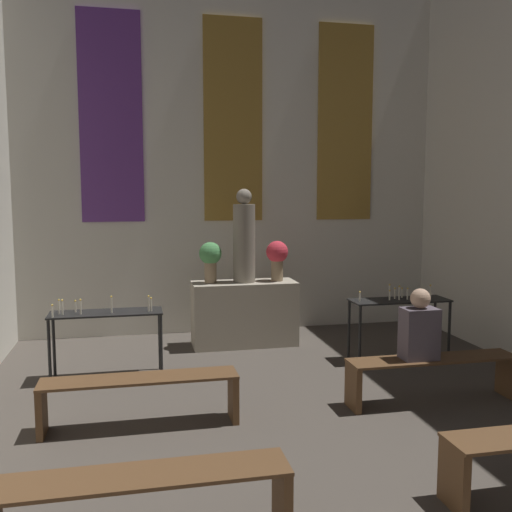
{
  "coord_description": "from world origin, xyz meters",
  "views": [
    {
      "loc": [
        -1.5,
        2.04,
        2.19
      ],
      "look_at": [
        0.0,
        9.06,
        1.37
      ],
      "focal_mm": 40.0,
      "sensor_mm": 36.0,
      "label": 1
    }
  ],
  "objects_px": {
    "altar": "(244,313)",
    "flower_vase_right": "(277,256)",
    "flower_vase_left": "(210,257)",
    "pew_back_right": "(433,370)",
    "person_seated": "(419,328)",
    "pew_third_left": "(144,495)",
    "candle_rack_right": "(399,307)",
    "pew_back_left": "(140,391)",
    "candle_rack_left": "(106,321)",
    "statue": "(244,239)"
  },
  "relations": [
    {
      "from": "person_seated",
      "to": "pew_third_left",
      "type": "bearing_deg",
      "value": -146.57
    },
    {
      "from": "altar",
      "to": "statue",
      "type": "height_order",
      "value": "statue"
    },
    {
      "from": "candle_rack_left",
      "to": "statue",
      "type": "bearing_deg",
      "value": 30.41
    },
    {
      "from": "altar",
      "to": "statue",
      "type": "bearing_deg",
      "value": 0.0
    },
    {
      "from": "altar",
      "to": "pew_back_left",
      "type": "distance_m",
      "value": 3.01
    },
    {
      "from": "pew_back_left",
      "to": "candle_rack_left",
      "type": "bearing_deg",
      "value": 103.58
    },
    {
      "from": "candle_rack_right",
      "to": "altar",
      "type": "bearing_deg",
      "value": 149.59
    },
    {
      "from": "altar",
      "to": "flower_vase_left",
      "type": "distance_m",
      "value": 0.94
    },
    {
      "from": "altar",
      "to": "candle_rack_right",
      "type": "height_order",
      "value": "candle_rack_right"
    },
    {
      "from": "statue",
      "to": "candle_rack_left",
      "type": "relative_size",
      "value": 1.01
    },
    {
      "from": "pew_third_left",
      "to": "pew_back_right",
      "type": "height_order",
      "value": "same"
    },
    {
      "from": "statue",
      "to": "pew_back_left",
      "type": "xyz_separation_m",
      "value": [
        -1.48,
        -2.62,
        -1.17
      ]
    },
    {
      "from": "statue",
      "to": "candle_rack_left",
      "type": "xyz_separation_m",
      "value": [
        -1.85,
        -1.09,
        -0.83
      ]
    },
    {
      "from": "candle_rack_left",
      "to": "pew_third_left",
      "type": "bearing_deg",
      "value": -83.76
    },
    {
      "from": "candle_rack_left",
      "to": "pew_back_right",
      "type": "bearing_deg",
      "value": -24.59
    },
    {
      "from": "flower_vase_left",
      "to": "altar",
      "type": "bearing_deg",
      "value": 0.0
    },
    {
      "from": "altar",
      "to": "candle_rack_right",
      "type": "relative_size",
      "value": 1.14
    },
    {
      "from": "statue",
      "to": "flower_vase_left",
      "type": "bearing_deg",
      "value": 180.0
    },
    {
      "from": "flower_vase_right",
      "to": "pew_back_left",
      "type": "distance_m",
      "value": 3.4
    },
    {
      "from": "person_seated",
      "to": "pew_back_left",
      "type": "bearing_deg",
      "value": 180.0
    },
    {
      "from": "statue",
      "to": "candle_rack_right",
      "type": "bearing_deg",
      "value": -30.41
    },
    {
      "from": "altar",
      "to": "flower_vase_left",
      "type": "bearing_deg",
      "value": 180.0
    },
    {
      "from": "statue",
      "to": "candle_rack_right",
      "type": "height_order",
      "value": "statue"
    },
    {
      "from": "statue",
      "to": "flower_vase_right",
      "type": "height_order",
      "value": "statue"
    },
    {
      "from": "pew_third_left",
      "to": "pew_back_left",
      "type": "relative_size",
      "value": 1.0
    },
    {
      "from": "altar",
      "to": "candle_rack_left",
      "type": "xyz_separation_m",
      "value": [
        -1.85,
        -1.09,
        0.23
      ]
    },
    {
      "from": "altar",
      "to": "statue",
      "type": "relative_size",
      "value": 1.12
    },
    {
      "from": "candle_rack_left",
      "to": "pew_back_right",
      "type": "height_order",
      "value": "candle_rack_left"
    },
    {
      "from": "pew_back_right",
      "to": "person_seated",
      "type": "height_order",
      "value": "person_seated"
    },
    {
      "from": "altar",
      "to": "candle_rack_left",
      "type": "distance_m",
      "value": 2.16
    },
    {
      "from": "pew_back_left",
      "to": "person_seated",
      "type": "xyz_separation_m",
      "value": [
        2.8,
        0.0,
        0.46
      ]
    },
    {
      "from": "altar",
      "to": "pew_back_left",
      "type": "xyz_separation_m",
      "value": [
        -1.48,
        -2.62,
        -0.11
      ]
    },
    {
      "from": "altar",
      "to": "flower_vase_right",
      "type": "bearing_deg",
      "value": 0.0
    },
    {
      "from": "candle_rack_left",
      "to": "pew_back_left",
      "type": "bearing_deg",
      "value": -76.42
    },
    {
      "from": "statue",
      "to": "candle_rack_left",
      "type": "distance_m",
      "value": 2.31
    },
    {
      "from": "altar",
      "to": "person_seated",
      "type": "bearing_deg",
      "value": -63.28
    },
    {
      "from": "candle_rack_right",
      "to": "pew_third_left",
      "type": "bearing_deg",
      "value": -134.6
    },
    {
      "from": "flower_vase_right",
      "to": "pew_back_right",
      "type": "relative_size",
      "value": 0.32
    },
    {
      "from": "statue",
      "to": "flower_vase_right",
      "type": "distance_m",
      "value": 0.54
    },
    {
      "from": "altar",
      "to": "flower_vase_right",
      "type": "relative_size",
      "value": 2.56
    },
    {
      "from": "flower_vase_right",
      "to": "candle_rack_left",
      "type": "relative_size",
      "value": 0.44
    },
    {
      "from": "person_seated",
      "to": "statue",
      "type": "bearing_deg",
      "value": 116.72
    },
    {
      "from": "pew_back_left",
      "to": "pew_back_right",
      "type": "bearing_deg",
      "value": 0.0
    },
    {
      "from": "pew_third_left",
      "to": "pew_back_left",
      "type": "distance_m",
      "value": 1.85
    },
    {
      "from": "flower_vase_right",
      "to": "candle_rack_left",
      "type": "xyz_separation_m",
      "value": [
        -2.33,
        -1.09,
        -0.59
      ]
    },
    {
      "from": "pew_back_left",
      "to": "pew_back_right",
      "type": "relative_size",
      "value": 1.0
    },
    {
      "from": "statue",
      "to": "person_seated",
      "type": "relative_size",
      "value": 1.8
    },
    {
      "from": "pew_back_left",
      "to": "pew_back_right",
      "type": "xyz_separation_m",
      "value": [
        2.97,
        0.0,
        0.0
      ]
    },
    {
      "from": "candle_rack_right",
      "to": "person_seated",
      "type": "relative_size",
      "value": 1.77
    },
    {
      "from": "pew_third_left",
      "to": "pew_back_left",
      "type": "height_order",
      "value": "same"
    }
  ]
}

